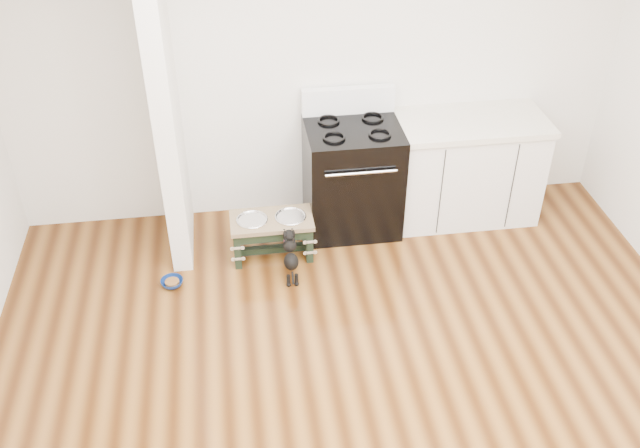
{
  "coord_description": "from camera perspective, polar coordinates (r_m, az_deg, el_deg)",
  "views": [
    {
      "loc": [
        -0.72,
        -2.76,
        3.61
      ],
      "look_at": [
        -0.12,
        1.47,
        0.51
      ],
      "focal_mm": 40.0,
      "sensor_mm": 36.0,
      "label": 1
    }
  ],
  "objects": [
    {
      "name": "partition_wall",
      "position": [
        5.37,
        -12.4,
        10.23
      ],
      "size": [
        0.15,
        0.8,
        2.7
      ],
      "primitive_type": "cube",
      "color": "silver",
      "rests_on": "ground"
    },
    {
      "name": "oven_range",
      "position": [
        5.9,
        2.6,
        3.88
      ],
      "size": [
        0.76,
        0.69,
        1.14
      ],
      "color": "black",
      "rests_on": "ground"
    },
    {
      "name": "room_shell",
      "position": [
        3.47,
        5.34,
        0.84
      ],
      "size": [
        5.0,
        5.0,
        5.0
      ],
      "color": "silver",
      "rests_on": "ground"
    },
    {
      "name": "ground",
      "position": [
        4.59,
        4.19,
        -15.94
      ],
      "size": [
        5.0,
        5.0,
        0.0
      ],
      "primitive_type": "plane",
      "color": "#3F200B",
      "rests_on": "ground"
    },
    {
      "name": "puppy",
      "position": [
        5.46,
        -2.37,
        -2.49
      ],
      "size": [
        0.11,
        0.33,
        0.4
      ],
      "color": "black",
      "rests_on": "ground"
    },
    {
      "name": "floor_bowl",
      "position": [
        5.61,
        -11.75,
        -4.61
      ],
      "size": [
        0.19,
        0.19,
        0.05
      ],
      "rotation": [
        0.0,
        0.0,
        -0.14
      ],
      "color": "navy",
      "rests_on": "ground"
    },
    {
      "name": "cabinet_run",
      "position": [
        6.17,
        11.58,
        4.38
      ],
      "size": [
        1.24,
        0.64,
        0.91
      ],
      "color": "silver",
      "rests_on": "ground"
    },
    {
      "name": "dog_feeder",
      "position": [
        5.67,
        -3.87,
        -0.44
      ],
      "size": [
        0.65,
        0.35,
        0.37
      ],
      "color": "black",
      "rests_on": "ground"
    }
  ]
}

